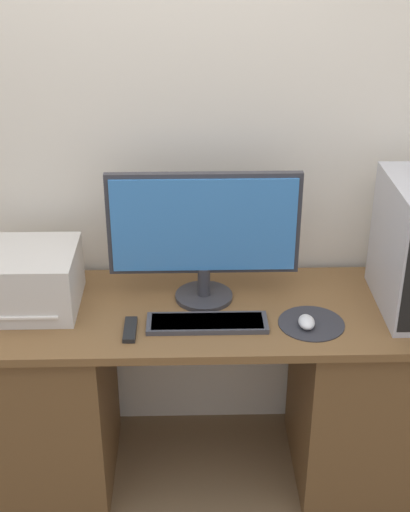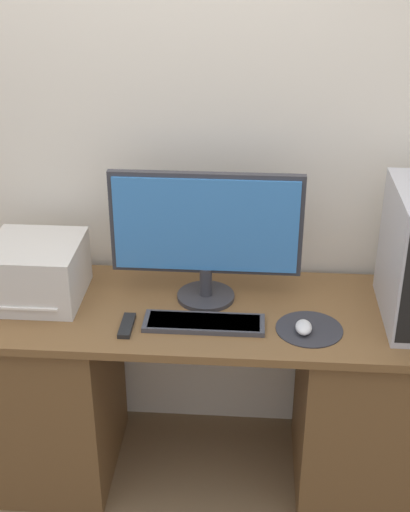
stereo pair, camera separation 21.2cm
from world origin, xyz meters
TOP-DOWN VIEW (x-y plane):
  - wall_back at (0.01, 0.65)m, footprint 6.40×0.13m
  - desk at (0.00, 0.30)m, footprint 1.68×0.60m
  - monitor at (0.00, 0.37)m, footprint 0.67×0.21m
  - keyboard at (0.01, 0.19)m, footprint 0.41×0.12m
  - mousepad at (0.36, 0.19)m, footprint 0.23×0.23m
  - mouse at (0.34, 0.16)m, footprint 0.06×0.08m
  - printer at (-0.61, 0.34)m, footprint 0.32×0.33m
  - remote_control at (-0.25, 0.15)m, footprint 0.04×0.14m

SIDE VIEW (x-z plane):
  - desk at x=0.00m, z-range 0.01..0.77m
  - mousepad at x=0.36m, z-range 0.75..0.76m
  - remote_control at x=-0.25m, z-range 0.75..0.77m
  - keyboard at x=0.01m, z-range 0.76..0.77m
  - mouse at x=0.34m, z-range 0.76..0.80m
  - printer at x=-0.61m, z-range 0.75..0.97m
  - monitor at x=0.00m, z-range 0.79..1.27m
  - wall_back at x=0.01m, z-range -0.01..2.73m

